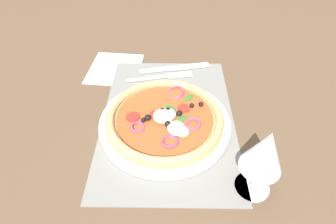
{
  "coord_description": "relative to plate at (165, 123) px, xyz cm",
  "views": [
    {
      "loc": [
        45.58,
        0.6,
        45.57
      ],
      "look_at": [
        0.78,
        0.0,
        2.7
      ],
      "focal_mm": 29.6,
      "sensor_mm": 36.0,
      "label": 1
    }
  ],
  "objects": [
    {
      "name": "knife",
      "position": [
        -21.92,
        2.51,
        -0.4
      ],
      "size": [
        5.63,
        19.92,
        0.62
      ],
      "rotation": [
        0.0,
        0.0,
        1.77
      ],
      "color": "#B2B5BA",
      "rests_on": "placemat"
    },
    {
      "name": "plate",
      "position": [
        0.0,
        0.0,
        0.0
      ],
      "size": [
        29.11,
        29.11,
        1.3
      ],
      "primitive_type": "cylinder",
      "color": "white",
      "rests_on": "placemat"
    },
    {
      "name": "placemat",
      "position": [
        -2.61,
        0.69,
        -0.85
      ],
      "size": [
        44.63,
        30.15,
        0.4
      ],
      "primitive_type": "cube",
      "color": "slate",
      "rests_on": "ground_plane"
    },
    {
      "name": "napkin",
      "position": [
        -22.28,
        -14.69,
        -0.87
      ],
      "size": [
        16.92,
        15.52,
        0.36
      ],
      "primitive_type": "cube",
      "rotation": [
        0.0,
        0.0,
        -0.1
      ],
      "color": "silver",
      "rests_on": "ground_plane"
    },
    {
      "name": "ground_plane",
      "position": [
        -2.61,
        0.69,
        -2.25
      ],
      "size": [
        190.0,
        140.0,
        2.4
      ],
      "primitive_type": "cube",
      "color": "brown"
    },
    {
      "name": "fork",
      "position": [
        -17.84,
        -0.83,
        -0.43
      ],
      "size": [
        5.1,
        17.94,
        0.44
      ],
      "rotation": [
        0.0,
        0.0,
        1.77
      ],
      "color": "#B2B5BA",
      "rests_on": "placemat"
    },
    {
      "name": "wine_glass",
      "position": [
        15.24,
        16.46,
        9.32
      ],
      "size": [
        7.2,
        7.2,
        14.9
      ],
      "color": "silver",
      "rests_on": "ground_plane"
    },
    {
      "name": "pizza",
      "position": [
        0.06,
        0.06,
        1.76
      ],
      "size": [
        25.99,
        25.99,
        2.69
      ],
      "color": "tan",
      "rests_on": "plate"
    }
  ]
}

